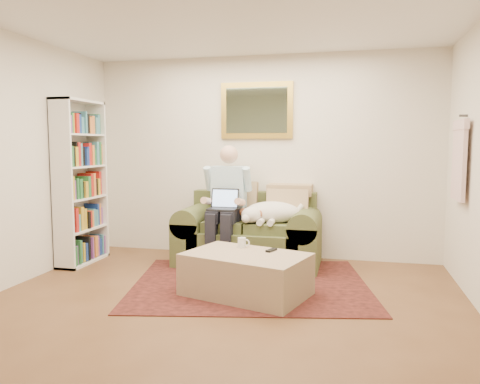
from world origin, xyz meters
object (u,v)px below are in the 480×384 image
at_px(sleeping_dog, 273,212).
at_px(bookshelf, 80,182).
at_px(seated_man, 225,206).
at_px(ottoman, 246,275).
at_px(sofa, 249,240).
at_px(laptop, 224,204).
at_px(coffee_mug, 242,242).

height_order(sleeping_dog, bookshelf, bookshelf).
relative_size(seated_man, ottoman, 1.27).
xyz_separation_m(sofa, ottoman, (0.24, -1.21, -0.09)).
xyz_separation_m(laptop, ottoman, (0.50, -0.99, -0.55)).
relative_size(seated_man, bookshelf, 0.73).
distance_m(sofa, ottoman, 1.24).
bearing_deg(laptop, coffee_mug, -61.46).
distance_m(sofa, seated_man, 0.52).
height_order(sleeping_dog, coffee_mug, sleeping_dog).
distance_m(seated_man, coffee_mug, 0.92).
height_order(laptop, ottoman, laptop).
bearing_deg(sleeping_dog, bookshelf, -171.67).
height_order(sofa, ottoman, sofa).
distance_m(sleeping_dog, ottoman, 1.21).
bearing_deg(bookshelf, sofa, 11.96).
height_order(sleeping_dog, ottoman, sleeping_dog).
bearing_deg(sleeping_dog, ottoman, -93.63).
relative_size(laptop, bookshelf, 0.17).
bearing_deg(sofa, laptop, -138.98).
bearing_deg(seated_man, ottoman, -64.69).
relative_size(sofa, bookshelf, 0.86).
relative_size(sleeping_dog, ottoman, 0.62).
xyz_separation_m(sleeping_dog, ottoman, (-0.07, -1.12, -0.45)).
height_order(sofa, coffee_mug, sofa).
bearing_deg(ottoman, laptop, 116.80).
relative_size(laptop, sleeping_dog, 0.47).
bearing_deg(sleeping_dog, seated_man, -172.87).
relative_size(seated_man, laptop, 4.33).
bearing_deg(laptop, bookshelf, -173.41).
bearing_deg(sleeping_dog, coffee_mug, -101.50).
height_order(seated_man, sleeping_dog, seated_man).
distance_m(sofa, bookshelf, 2.19).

